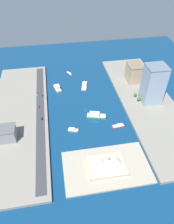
{
  "coord_description": "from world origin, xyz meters",
  "views": [
    {
      "loc": [
        35.26,
        212.4,
        181.38
      ],
      "look_at": [
        0.14,
        10.4,
        4.39
      ],
      "focal_mm": 34.13,
      "sensor_mm": 36.0,
      "label": 1
    }
  ],
  "objects_px": {
    "warehouse_low_gray": "(1,134)",
    "hatchback_blue": "(42,96)",
    "ferry_yellow_fast": "(57,88)",
    "ferry_green_doubledeck": "(96,115)",
    "pickup_red": "(39,107)",
    "traffic_light_waterfront": "(44,96)",
    "tugboat_red": "(118,126)",
    "opera_landmark": "(107,162)",
    "apartment_midrise_tan": "(134,73)",
    "suv_black": "(42,119)",
    "yacht_sleek_gray": "(73,130)",
    "tower_tall_glass": "(153,84)",
    "barge_flat_brown": "(84,86)",
    "taxi_yellow_cab": "(38,94)",
    "patrol_launch_navy": "(69,73)"
  },
  "relations": [
    {
      "from": "pickup_red",
      "to": "traffic_light_waterfront",
      "type": "relative_size",
      "value": 0.68
    },
    {
      "from": "barge_flat_brown",
      "to": "ferry_yellow_fast",
      "type": "xyz_separation_m",
      "value": [
        40.52,
        0.06,
        1.35
      ]
    },
    {
      "from": "barge_flat_brown",
      "to": "traffic_light_waterfront",
      "type": "relative_size",
      "value": 4.06
    },
    {
      "from": "barge_flat_brown",
      "to": "tugboat_red",
      "type": "height_order",
      "value": "tugboat_red"
    },
    {
      "from": "pickup_red",
      "to": "taxi_yellow_cab",
      "type": "height_order",
      "value": "pickup_red"
    },
    {
      "from": "tower_tall_glass",
      "to": "taxi_yellow_cab",
      "type": "height_order",
      "value": "tower_tall_glass"
    },
    {
      "from": "ferry_green_doubledeck",
      "to": "warehouse_low_gray",
      "type": "bearing_deg",
      "value": 11.33
    },
    {
      "from": "ferry_green_doubledeck",
      "to": "suv_black",
      "type": "relative_size",
      "value": 6.23
    },
    {
      "from": "hatchback_blue",
      "to": "tugboat_red",
      "type": "bearing_deg",
      "value": 140.54
    },
    {
      "from": "traffic_light_waterfront",
      "to": "opera_landmark",
      "type": "relative_size",
      "value": 0.17
    },
    {
      "from": "apartment_midrise_tan",
      "to": "traffic_light_waterfront",
      "type": "xyz_separation_m",
      "value": [
        134.98,
        23.2,
        -9.54
      ]
    },
    {
      "from": "warehouse_low_gray",
      "to": "yacht_sleek_gray",
      "type": "bearing_deg",
      "value": -177.4
    },
    {
      "from": "tugboat_red",
      "to": "opera_landmark",
      "type": "bearing_deg",
      "value": 63.23
    },
    {
      "from": "ferry_yellow_fast",
      "to": "hatchback_blue",
      "type": "distance_m",
      "value": 29.87
    },
    {
      "from": "ferry_yellow_fast",
      "to": "patrol_launch_navy",
      "type": "xyz_separation_m",
      "value": [
        -21.68,
        -39.67,
        -1.39
      ]
    },
    {
      "from": "suv_black",
      "to": "warehouse_low_gray",
      "type": "bearing_deg",
      "value": 30.87
    },
    {
      "from": "ferry_green_doubledeck",
      "to": "warehouse_low_gray",
      "type": "xyz_separation_m",
      "value": [
        110.73,
        22.2,
        8.77
      ]
    },
    {
      "from": "tower_tall_glass",
      "to": "taxi_yellow_cab",
      "type": "xyz_separation_m",
      "value": [
        150.67,
        -40.2,
        -25.29
      ]
    },
    {
      "from": "tower_tall_glass",
      "to": "pickup_red",
      "type": "bearing_deg",
      "value": -4.1
    },
    {
      "from": "apartment_midrise_tan",
      "to": "suv_black",
      "type": "bearing_deg",
      "value": 24.83
    },
    {
      "from": "apartment_midrise_tan",
      "to": "hatchback_blue",
      "type": "distance_m",
      "value": 140.74
    },
    {
      "from": "yacht_sleek_gray",
      "to": "opera_landmark",
      "type": "height_order",
      "value": "opera_landmark"
    },
    {
      "from": "warehouse_low_gray",
      "to": "hatchback_blue",
      "type": "distance_m",
      "value": 86.5
    },
    {
      "from": "pickup_red",
      "to": "opera_landmark",
      "type": "height_order",
      "value": "opera_landmark"
    },
    {
      "from": "ferry_yellow_fast",
      "to": "hatchback_blue",
      "type": "xyz_separation_m",
      "value": [
        23.16,
        18.8,
        1.72
      ]
    },
    {
      "from": "patrol_launch_navy",
      "to": "traffic_light_waterfront",
      "type": "distance_m",
      "value": 77.12
    },
    {
      "from": "tower_tall_glass",
      "to": "apartment_midrise_tan",
      "type": "bearing_deg",
      "value": -83.68
    },
    {
      "from": "taxi_yellow_cab",
      "to": "warehouse_low_gray",
      "type": "bearing_deg",
      "value": 64.23
    },
    {
      "from": "ferry_green_doubledeck",
      "to": "warehouse_low_gray",
      "type": "distance_m",
      "value": 113.27
    },
    {
      "from": "yacht_sleek_gray",
      "to": "hatchback_blue",
      "type": "bearing_deg",
      "value": -63.55
    },
    {
      "from": "yacht_sleek_gray",
      "to": "pickup_red",
      "type": "xyz_separation_m",
      "value": [
        39.27,
        -45.96,
        3.12
      ]
    },
    {
      "from": "tower_tall_glass",
      "to": "apartment_midrise_tan",
      "type": "height_order",
      "value": "tower_tall_glass"
    },
    {
      "from": "yacht_sleek_gray",
      "to": "barge_flat_brown",
      "type": "distance_m",
      "value": 93.88
    },
    {
      "from": "ferry_yellow_fast",
      "to": "opera_landmark",
      "type": "bearing_deg",
      "value": 104.96
    },
    {
      "from": "warehouse_low_gray",
      "to": "suv_black",
      "type": "distance_m",
      "value": 51.29
    },
    {
      "from": "tugboat_red",
      "to": "opera_landmark",
      "type": "xyz_separation_m",
      "value": [
        27.33,
        54.19,
        7.31
      ]
    },
    {
      "from": "pickup_red",
      "to": "taxi_yellow_cab",
      "type": "bearing_deg",
      "value": -86.89
    },
    {
      "from": "suv_black",
      "to": "pickup_red",
      "type": "height_order",
      "value": "pickup_red"
    },
    {
      "from": "pickup_red",
      "to": "taxi_yellow_cab",
      "type": "relative_size",
      "value": 1.01
    },
    {
      "from": "traffic_light_waterfront",
      "to": "tugboat_red",
      "type": "bearing_deg",
      "value": 141.88
    },
    {
      "from": "ferry_green_doubledeck",
      "to": "tower_tall_glass",
      "type": "relative_size",
      "value": 0.5
    },
    {
      "from": "taxi_yellow_cab",
      "to": "opera_landmark",
      "type": "relative_size",
      "value": 0.12
    },
    {
      "from": "ferry_green_doubledeck",
      "to": "traffic_light_waterfront",
      "type": "height_order",
      "value": "traffic_light_waterfront"
    },
    {
      "from": "pickup_red",
      "to": "tugboat_red",
      "type": "bearing_deg",
      "value": 152.32
    },
    {
      "from": "ferry_yellow_fast",
      "to": "tugboat_red",
      "type": "height_order",
      "value": "ferry_yellow_fast"
    },
    {
      "from": "suv_black",
      "to": "pickup_red",
      "type": "xyz_separation_m",
      "value": [
        3.81,
        -23.48,
        0.09
      ]
    },
    {
      "from": "taxi_yellow_cab",
      "to": "yacht_sleek_gray",
      "type": "bearing_deg",
      "value": 118.44
    },
    {
      "from": "tower_tall_glass",
      "to": "traffic_light_waterfront",
      "type": "xyz_separation_m",
      "value": [
        140.71,
        -28.55,
        -21.84
      ]
    },
    {
      "from": "tower_tall_glass",
      "to": "opera_landmark",
      "type": "relative_size",
      "value": 1.39
    },
    {
      "from": "ferry_yellow_fast",
      "to": "apartment_midrise_tan",
      "type": "xyz_separation_m",
      "value": [
        -116.01,
        2.33,
        14.72
      ]
    }
  ]
}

